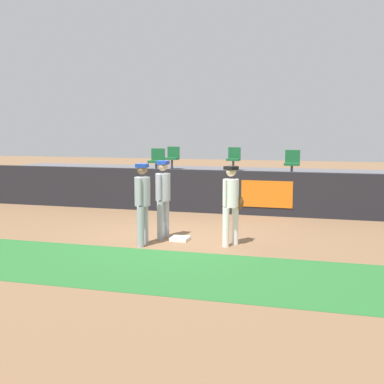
{
  "coord_description": "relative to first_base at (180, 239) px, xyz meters",
  "views": [
    {
      "loc": [
        3.68,
        -11.04,
        2.55
      ],
      "look_at": [
        0.28,
        0.81,
        1.0
      ],
      "focal_mm": 47.34,
      "sensor_mm": 36.0,
      "label": 1
    }
  ],
  "objects": [
    {
      "name": "seat_back_center",
      "position": [
        -0.2,
        7.16,
        1.47
      ],
      "size": [
        0.45,
        0.44,
        0.84
      ],
      "color": "#4C4C51",
      "rests_on": "bleacher_platform"
    },
    {
      "name": "player_runner_visitor",
      "position": [
        -0.64,
        -0.68,
        1.0
      ],
      "size": [
        0.37,
        0.5,
        1.8
      ],
      "rotation": [
        0.0,
        0.0,
        -1.5
      ],
      "color": "#9EA3AD",
      "rests_on": "ground_plane"
    },
    {
      "name": "seat_front_right",
      "position": [
        2.04,
        5.36,
        1.47
      ],
      "size": [
        0.46,
        0.44,
        0.84
      ],
      "color": "#4C4C51",
      "rests_on": "bleacher_platform"
    },
    {
      "name": "first_base",
      "position": [
        0.0,
        0.0,
        0.0
      ],
      "size": [
        0.4,
        0.4,
        0.08
      ],
      "primitive_type": "cube",
      "color": "white",
      "rests_on": "ground_plane"
    },
    {
      "name": "seat_front_left",
      "position": [
        -2.5,
        5.36,
        1.47
      ],
      "size": [
        0.47,
        0.44,
        0.84
      ],
      "color": "#4C4C51",
      "rests_on": "bleacher_platform"
    },
    {
      "name": "ground_plane",
      "position": [
        -0.28,
        0.19,
        -0.04
      ],
      "size": [
        60.0,
        60.0,
        0.0
      ],
      "primitive_type": "plane",
      "color": "brown"
    },
    {
      "name": "field_wall",
      "position": [
        -0.27,
        3.92,
        0.61
      ],
      "size": [
        18.0,
        0.26,
        1.3
      ],
      "color": "black",
      "rests_on": "ground_plane"
    },
    {
      "name": "player_coach_visitor",
      "position": [
        -0.44,
        0.1,
        1.01
      ],
      "size": [
        0.37,
        0.51,
        1.81
      ],
      "rotation": [
        0.0,
        0.0,
        -1.65
      ],
      "color": "#9EA3AD",
      "rests_on": "ground_plane"
    },
    {
      "name": "seat_back_left",
      "position": [
        -2.53,
        7.16,
        1.47
      ],
      "size": [
        0.46,
        0.44,
        0.84
      ],
      "color": "#4C4C51",
      "rests_on": "bleacher_platform"
    },
    {
      "name": "bleacher_platform",
      "position": [
        -0.28,
        6.49,
        0.48
      ],
      "size": [
        18.0,
        4.8,
        1.04
      ],
      "primitive_type": "cube",
      "color": "#59595E",
      "rests_on": "ground_plane"
    },
    {
      "name": "grass_foreground_strip",
      "position": [
        -0.28,
        -2.41,
        -0.04
      ],
      "size": [
        18.0,
        2.8,
        0.01
      ],
      "primitive_type": "cube",
      "color": "#26662B",
      "rests_on": "ground_plane"
    },
    {
      "name": "player_fielder_home",
      "position": [
        1.22,
        -0.17,
        0.97
      ],
      "size": [
        0.51,
        0.47,
        1.75
      ],
      "rotation": [
        0.0,
        0.0,
        -2.07
      ],
      "color": "white",
      "rests_on": "ground_plane"
    }
  ]
}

